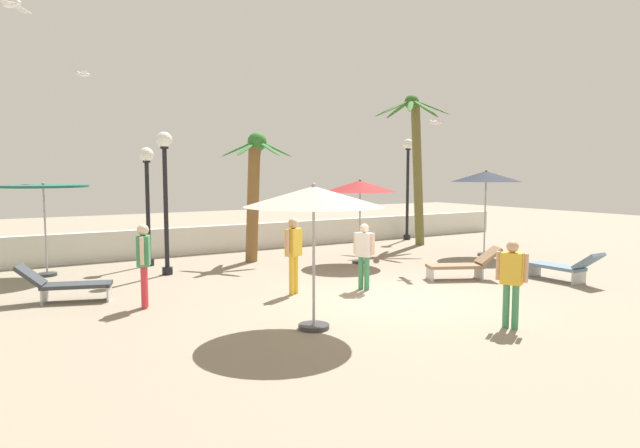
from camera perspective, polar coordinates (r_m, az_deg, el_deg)
name	(u,v)px	position (r m, az deg, el deg)	size (l,w,h in m)	color
ground_plane	(393,298)	(12.54, 7.45, -7.50)	(56.00, 56.00, 0.00)	gray
boundary_wall	(235,238)	(19.90, -8.66, -1.39)	(25.20, 0.30, 0.93)	silver
patio_umbrella_0	(360,187)	(16.96, 4.10, 3.77)	(2.25, 2.25, 2.57)	#333338
patio_umbrella_1	(44,192)	(16.49, -26.28, 2.91)	(2.24, 2.24, 2.51)	#333338
patio_umbrella_2	(486,177)	(19.19, 16.52, 4.59)	(2.25, 2.25, 2.85)	#333338
patio_umbrella_3	(314,198)	(9.74, -0.65, 2.65)	(2.46, 2.46, 2.58)	#333338
palm_tree_0	(416,152)	(21.32, 9.69, 7.21)	(2.74, 2.74, 5.59)	brown
palm_tree_1	(254,181)	(17.38, -6.67, 4.32)	(2.10, 2.15, 3.98)	brown
lamp_post_0	(408,173)	(23.07, 8.91, 5.13)	(0.42, 0.42, 4.09)	black
lamp_post_1	(165,179)	(15.55, -15.46, 4.41)	(0.42, 0.42, 3.83)	black
lamp_post_2	(147,187)	(17.18, -17.15, 3.61)	(0.42, 0.42, 3.48)	black
lounge_chair_0	(65,284)	(13.22, -24.52, -5.54)	(1.96, 1.13, 0.84)	#B7B7BC
lounge_chair_1	(464,264)	(14.96, 14.40, -3.98)	(1.93, 1.32, 0.84)	#B7B7BC
lounge_chair_2	(564,266)	(15.50, 23.57, -3.94)	(0.56, 1.88, 0.84)	#B7B7BC
guest_0	(293,248)	(12.69, -2.71, -2.45)	(0.51, 0.38, 1.74)	gold
guest_1	(512,276)	(10.50, 18.89, -5.00)	(0.37, 0.51, 1.57)	#3F8C59
guest_2	(364,250)	(13.20, 4.50, -2.67)	(0.37, 0.52, 1.57)	#3F8C59
guest_3	(144,257)	(11.95, -17.48, -3.23)	(0.36, 0.53, 1.72)	#D8333F
seagull_0	(11,4)	(12.93, -28.91, 18.97)	(0.82, 1.06, 0.14)	white
seagull_1	(84,74)	(18.99, -22.88, 13.86)	(0.39, 1.15, 0.14)	white
seagull_2	(436,122)	(16.94, 11.68, 10.07)	(0.56, 0.97, 0.14)	white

